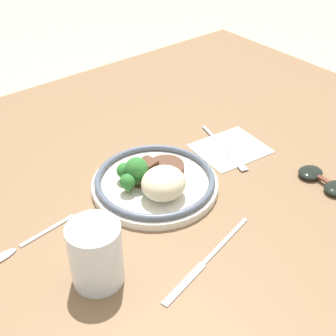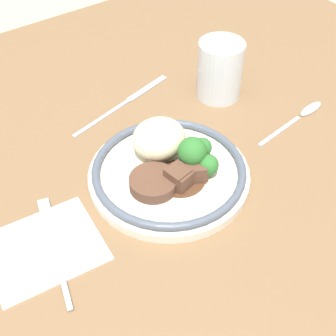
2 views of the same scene
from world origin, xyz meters
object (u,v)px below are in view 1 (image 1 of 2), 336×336
(plate, at_px, (155,181))
(fork, at_px, (227,151))
(spoon, at_px, (13,251))
(knife, at_px, (206,261))
(juice_glass, at_px, (96,257))
(sunglasses, at_px, (323,180))

(plate, bearing_deg, fork, -179.24)
(plate, height_order, spoon, plate)
(plate, xyz_separation_m, spoon, (0.28, -0.02, -0.02))
(plate, distance_m, spoon, 0.28)
(plate, xyz_separation_m, knife, (0.05, 0.19, -0.02))
(plate, relative_size, knife, 1.05)
(fork, distance_m, spoon, 0.47)
(fork, relative_size, knife, 0.79)
(plate, distance_m, knife, 0.20)
(fork, distance_m, knife, 0.31)
(juice_glass, bearing_deg, sunglasses, 171.23)
(fork, bearing_deg, plate, -73.57)
(plate, bearing_deg, spoon, -3.62)
(fork, bearing_deg, juice_glass, -57.38)
(plate, bearing_deg, juice_glass, 30.68)
(knife, distance_m, spoon, 0.31)
(juice_glass, bearing_deg, fork, -163.05)
(knife, xyz_separation_m, spoon, (0.23, -0.21, 0.00))
(sunglasses, bearing_deg, spoon, -18.77)
(fork, height_order, knife, fork)
(fork, bearing_deg, spoon, -76.14)
(plate, relative_size, fork, 1.32)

